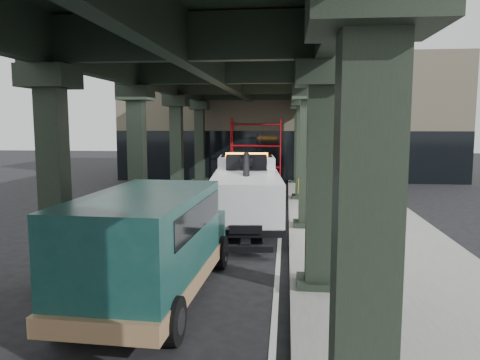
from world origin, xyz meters
The scene contains 8 objects.
ground centered at (0.00, 0.00, 0.00)m, with size 90.00×90.00×0.00m, color black.
sidewalk centered at (4.50, 2.00, 0.07)m, with size 5.00×40.00×0.15m, color gray.
lane_stripe centered at (1.70, 2.00, 0.01)m, with size 0.12×38.00×0.01m, color silver.
viaduct centered at (-0.40, 2.00, 5.46)m, with size 7.40×32.00×6.40m.
building centered at (2.00, 20.00, 4.00)m, with size 22.00×10.00×8.00m, color #C6B793.
scaffolding centered at (0.00, 14.64, 2.11)m, with size 3.08×0.88×4.00m.
tow_truck centered at (0.41, 3.03, 1.29)m, with size 2.90×8.20×2.64m.
towed_van centered at (-0.90, -4.89, 1.25)m, with size 2.56×5.86×2.33m.
Camera 1 is at (1.89, -14.14, 3.75)m, focal length 35.00 mm.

